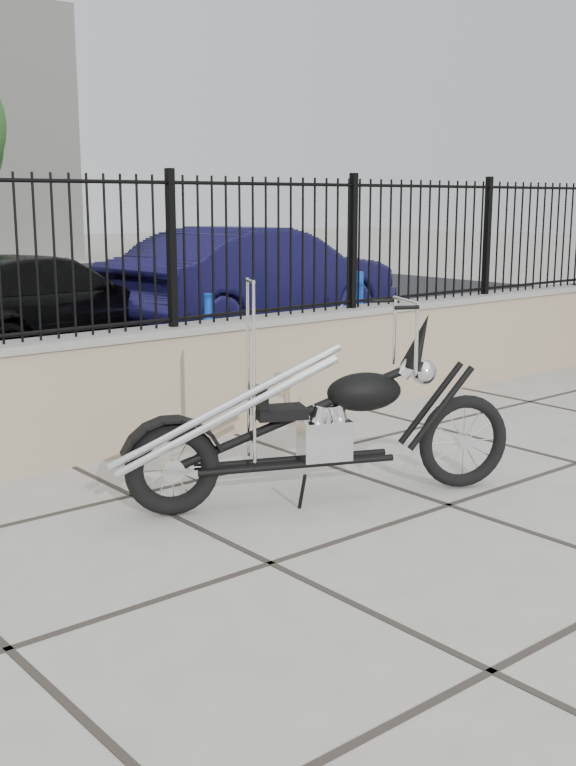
# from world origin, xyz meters

# --- Properties ---
(ground_plane) EXTENTS (90.00, 90.00, 0.00)m
(ground_plane) POSITION_xyz_m (0.00, 0.00, 0.00)
(ground_plane) COLOR #99968E
(ground_plane) RESTS_ON ground
(retaining_wall) EXTENTS (14.00, 0.36, 0.96)m
(retaining_wall) POSITION_xyz_m (0.00, 2.50, 0.48)
(retaining_wall) COLOR gray
(retaining_wall) RESTS_ON ground_plane
(iron_fence) EXTENTS (14.00, 0.08, 1.20)m
(iron_fence) POSITION_xyz_m (0.00, 2.50, 1.56)
(iron_fence) COLOR black
(iron_fence) RESTS_ON retaining_wall
(chopper_motorcycle) EXTENTS (2.48, 1.42, 1.51)m
(chopper_motorcycle) POSITION_xyz_m (0.89, 0.62, 0.76)
(chopper_motorcycle) COLOR black
(chopper_motorcycle) RESTS_ON ground_plane
(car_black) EXTENTS (4.85, 3.33, 1.30)m
(car_black) POSITION_xyz_m (1.92, 7.18, 0.65)
(car_black) COLOR black
(car_black) RESTS_ON parking_lot
(car_blue) EXTENTS (4.98, 2.29, 1.58)m
(car_blue) POSITION_xyz_m (5.37, 7.01, 0.79)
(car_blue) COLOR #100E35
(car_blue) RESTS_ON parking_lot
(bollard_b) EXTENTS (0.13, 0.13, 0.87)m
(bollard_b) POSITION_xyz_m (3.20, 5.19, 0.44)
(bollard_b) COLOR #0C1EB9
(bollard_b) RESTS_ON ground_plane
(bollard_c) EXTENTS (0.15, 0.15, 1.00)m
(bollard_c) POSITION_xyz_m (5.78, 5.25, 0.50)
(bollard_c) COLOR blue
(bollard_c) RESTS_ON ground_plane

